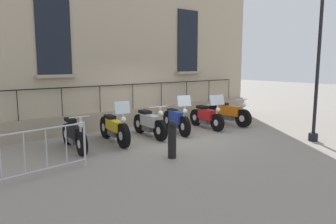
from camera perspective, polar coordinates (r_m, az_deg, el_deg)
name	(u,v)px	position (r m, az deg, el deg)	size (l,w,h in m)	color
ground_plane	(171,137)	(10.70, 0.59, -4.35)	(60.00, 60.00, 0.00)	gray
building_facade	(126,27)	(12.69, -7.36, 14.51)	(0.82, 12.89, 7.64)	tan
motorcycle_black	(74,135)	(9.45, -15.99, -3.93)	(2.02, 0.61, 1.03)	black
motorcycle_yellow	(114,129)	(10.00, -9.33, -2.89)	(2.13, 0.62, 1.33)	black
motorcycle_silver	(150,124)	(10.66, -3.21, -2.06)	(2.01, 0.68, 1.06)	black
motorcycle_blue	(176,120)	(11.23, 1.47, -1.42)	(1.95, 0.75, 1.35)	black
motorcycle_red	(207,117)	(12.03, 6.75, -0.83)	(1.91, 0.72, 1.29)	black
motorcycle_orange	(228,113)	(12.98, 10.40, -0.22)	(2.22, 0.61, 1.05)	black
lamppost	(321,22)	(10.92, 25.07, 14.04)	(0.38, 1.08, 4.90)	black
crowd_barrier	(36,152)	(7.39, -22.02, -6.45)	(0.35, 2.36, 1.05)	#B7B7BF
bollard	(172,139)	(8.29, 0.72, -4.76)	(0.22, 0.22, 0.97)	black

